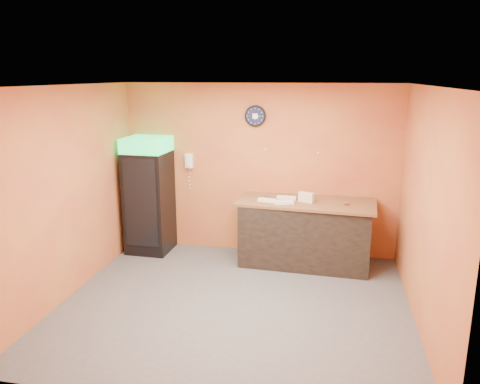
# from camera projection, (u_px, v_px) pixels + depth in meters

# --- Properties ---
(floor) EXTENTS (4.50, 4.50, 0.00)m
(floor) POSITION_uv_depth(u_px,v_px,m) (235.00, 304.00, 6.13)
(floor) COLOR #47474C
(floor) RESTS_ON ground
(back_wall) EXTENTS (4.50, 0.02, 2.80)m
(back_wall) POSITION_uv_depth(u_px,v_px,m) (259.00, 170.00, 7.70)
(back_wall) COLOR #C27B36
(back_wall) RESTS_ON floor
(left_wall) EXTENTS (0.02, 4.00, 2.80)m
(left_wall) POSITION_uv_depth(u_px,v_px,m) (69.00, 193.00, 6.21)
(left_wall) COLOR #C27B36
(left_wall) RESTS_ON floor
(right_wall) EXTENTS (0.02, 4.00, 2.80)m
(right_wall) POSITION_uv_depth(u_px,v_px,m) (426.00, 211.00, 5.37)
(right_wall) COLOR #C27B36
(right_wall) RESTS_ON floor
(ceiling) EXTENTS (4.50, 4.00, 0.02)m
(ceiling) POSITION_uv_depth(u_px,v_px,m) (234.00, 86.00, 5.45)
(ceiling) COLOR white
(ceiling) RESTS_ON back_wall
(beverage_cooler) EXTENTS (0.70, 0.71, 1.94)m
(beverage_cooler) POSITION_uv_depth(u_px,v_px,m) (148.00, 197.00, 7.77)
(beverage_cooler) COLOR black
(beverage_cooler) RESTS_ON floor
(prep_counter) EXTENTS (2.01, 0.97, 0.99)m
(prep_counter) POSITION_uv_depth(u_px,v_px,m) (305.00, 234.00, 7.35)
(prep_counter) COLOR black
(prep_counter) RESTS_ON floor
(wall_clock) EXTENTS (0.34, 0.06, 0.34)m
(wall_clock) POSITION_uv_depth(u_px,v_px,m) (255.00, 116.00, 7.46)
(wall_clock) COLOR black
(wall_clock) RESTS_ON back_wall
(wall_phone) EXTENTS (0.13, 0.11, 0.24)m
(wall_phone) POSITION_uv_depth(u_px,v_px,m) (189.00, 161.00, 7.84)
(wall_phone) COLOR white
(wall_phone) RESTS_ON back_wall
(butcher_paper) EXTENTS (2.17, 1.09, 0.04)m
(butcher_paper) POSITION_uv_depth(u_px,v_px,m) (306.00, 202.00, 7.22)
(butcher_paper) COLOR brown
(butcher_paper) RESTS_ON prep_counter
(sub_roll_stack) EXTENTS (0.25, 0.17, 0.15)m
(sub_roll_stack) POSITION_uv_depth(u_px,v_px,m) (306.00, 197.00, 7.15)
(sub_roll_stack) COLOR beige
(sub_roll_stack) RESTS_ON butcher_paper
(wrapped_sandwich_left) EXTENTS (0.30, 0.17, 0.04)m
(wrapped_sandwich_left) POSITION_uv_depth(u_px,v_px,m) (267.00, 200.00, 7.19)
(wrapped_sandwich_left) COLOR silver
(wrapped_sandwich_left) RESTS_ON butcher_paper
(wrapped_sandwich_mid) EXTENTS (0.30, 0.17, 0.04)m
(wrapped_sandwich_mid) POSITION_uv_depth(u_px,v_px,m) (284.00, 203.00, 7.07)
(wrapped_sandwich_mid) COLOR silver
(wrapped_sandwich_mid) RESTS_ON butcher_paper
(wrapped_sandwich_right) EXTENTS (0.30, 0.12, 0.04)m
(wrapped_sandwich_right) POSITION_uv_depth(u_px,v_px,m) (286.00, 198.00, 7.33)
(wrapped_sandwich_right) COLOR silver
(wrapped_sandwich_right) RESTS_ON butcher_paper
(kitchen_tool) EXTENTS (0.07, 0.07, 0.07)m
(kitchen_tool) POSITION_uv_depth(u_px,v_px,m) (309.00, 197.00, 7.33)
(kitchen_tool) COLOR silver
(kitchen_tool) RESTS_ON butcher_paper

